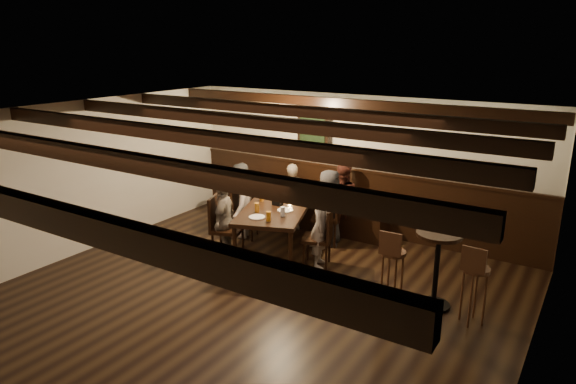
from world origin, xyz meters
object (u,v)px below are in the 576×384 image
Objects in this scene: chair_right_far at (318,248)px; person_left_far at (224,220)px; chair_left_far at (227,239)px; person_right_near at (329,208)px; person_bench_right at (341,200)px; person_right_far at (320,226)px; person_bench_centre at (292,196)px; person_left_near at (242,204)px; chair_left_near at (244,221)px; chair_right_near at (327,227)px; dining_table at (278,208)px; person_bench_left at (241,196)px; bar_stool_left at (392,276)px; bar_stool_right at (473,294)px; high_top_table at (437,259)px.

person_left_far is at bearing 90.00° from chair_right_far.
person_right_near is at bearing 121.46° from chair_left_far.
person_bench_right reaches higher than person_right_near.
person_bench_centre is at bearing 26.57° from person_right_far.
chair_left_far is at bearing 121.46° from person_right_near.
person_right_near is at bearing 90.00° from person_left_near.
person_bench_centre reaches higher than chair_left_near.
chair_left_near is at bearing 57.97° from chair_right_far.
chair_right_near is at bearing 1.90° from person_right_far.
person_left_near is at bearing 59.04° from person_right_far.
chair_right_near is (0.52, 0.67, -0.43)m from dining_table.
person_bench_left is at bearing 50.18° from chair_right_far.
chair_left_near is 3.14m from bar_stool_left.
person_right_far is (0.33, -0.84, 0.34)m from chair_right_near.
bar_stool_right is (4.34, -1.17, -0.22)m from person_bench_left.
person_left_far is 1.22× the size of high_top_table.
chair_right_far is 0.76× the size of person_bench_left.
person_left_near is at bearing 108.43° from person_bench_left.
high_top_table is (1.86, -0.30, 0.38)m from chair_right_far.
chair_right_near is 2.96m from bar_stool_right.
chair_left_far is at bearing 39.79° from person_bench_right.
person_bench_centre reaches higher than bar_stool_right.
chair_left_far is 0.31m from person_left_far.
person_bench_centre is at bearing 51.34° from person_right_near.
dining_table is 0.88m from person_right_near.
chair_left_far is 2.14m from person_bench_right.
person_bench_left is 1.18× the size of bar_stool_left.
person_bench_left is at bearing 74.48° from chair_right_near.
bar_stool_right is (2.33, -0.46, -0.25)m from person_right_far.
high_top_table is 0.99× the size of bar_stool_left.
person_bench_right is at bearing -180.00° from person_bench_left.
bar_stool_left is (-0.50, -0.21, -0.28)m from high_top_table.
bar_stool_left is at bearing 69.85° from chair_left_far.
person_bench_right is at bearing 45.00° from dining_table.
person_right_near is at bearing -90.00° from chair_right_near.
person_bench_right is (0.02, 0.48, 0.35)m from chair_right_near.
person_bench_centre reaches higher than bar_stool_left.
person_bench_centre is 0.95× the size of person_right_near.
person_bench_left is 3.97m from high_top_table.
chair_left_far is at bearing -176.58° from high_top_table.
chair_left_near is 1.00× the size of chair_right_far.
person_bench_right is at bearing 129.79° from chair_left_far.
person_left_near is at bearing 90.00° from person_right_near.
person_left_near is at bearing 169.69° from high_top_table.
high_top_table reaches higher than chair_right_far.
person_left_far is (-1.09, -1.83, -0.03)m from person_bench_right.
person_bench_left is 1.00× the size of person_bench_centre.
person_left_far is at bearing 0.00° from person_left_near.
bar_stool_left is at bearing 54.21° from chair_left_near.
chair_right_far is 1.69m from person_bench_centre.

